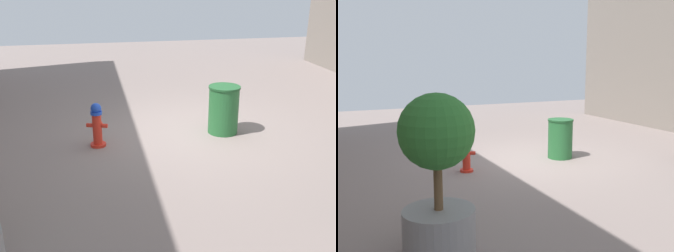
{
  "view_description": "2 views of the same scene",
  "coord_description": "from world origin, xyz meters",
  "views": [
    {
      "loc": [
        1.86,
        7.38,
        3.02
      ],
      "look_at": [
        0.7,
        1.43,
        0.72
      ],
      "focal_mm": 43.12,
      "sensor_mm": 36.0,
      "label": 1
    },
    {
      "loc": [
        4.54,
        8.36,
        2.4
      ],
      "look_at": [
        1.07,
        0.75,
        1.01
      ],
      "focal_mm": 43.02,
      "sensor_mm": 36.0,
      "label": 2
    }
  ],
  "objects": [
    {
      "name": "fire_hydrant",
      "position": [
        1.82,
        0.33,
        0.42
      ],
      "size": [
        0.4,
        0.37,
        0.83
      ],
      "color": "red",
      "rests_on": "ground_plane"
    },
    {
      "name": "ground_plane",
      "position": [
        0.0,
        0.0,
        0.0
      ],
      "size": [
        23.4,
        23.4,
        0.0
      ],
      "primitive_type": "plane",
      "color": "gray"
    },
    {
      "name": "trash_bin",
      "position": [
        -0.68,
        0.11,
        0.48
      ],
      "size": [
        0.63,
        0.63,
        0.96
      ],
      "color": "#266633",
      "rests_on": "ground_plane"
    }
  ]
}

